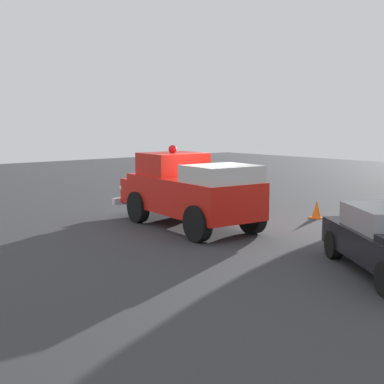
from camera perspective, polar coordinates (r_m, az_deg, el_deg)
name	(u,v)px	position (r m, az deg, el deg)	size (l,w,h in m)	color
ground_plane	(212,228)	(16.70, 2.19, -3.96)	(60.00, 60.00, 0.00)	#333335
vintage_fire_truck	(188,190)	(16.82, -0.45, 0.26)	(6.16, 2.92, 2.59)	black
lawn_chair_near_truck	(213,192)	(20.71, 2.33, -0.05)	(0.64, 0.64, 1.02)	#B7BABF
spectator_seated	(212,190)	(20.58, 2.18, 0.20)	(0.54, 0.63, 1.29)	#383842
traffic_cone	(317,209)	(18.92, 13.35, -1.85)	(0.40, 0.40, 0.64)	orange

